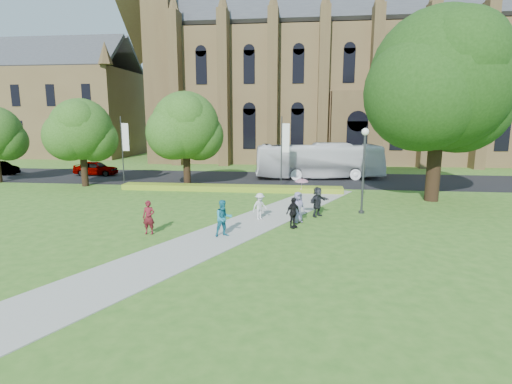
# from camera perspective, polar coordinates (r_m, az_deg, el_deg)

# --- Properties ---
(ground) EXTENTS (160.00, 160.00, 0.00)m
(ground) POSITION_cam_1_polar(r_m,az_deg,el_deg) (19.58, -4.86, -6.81)
(ground) COLOR #36691F
(ground) RESTS_ON ground
(road) EXTENTS (160.00, 10.00, 0.02)m
(road) POSITION_cam_1_polar(r_m,az_deg,el_deg) (38.93, 1.06, 1.90)
(road) COLOR black
(road) RESTS_ON ground
(footpath) EXTENTS (15.58, 28.54, 0.04)m
(footpath) POSITION_cam_1_polar(r_m,az_deg,el_deg) (20.51, -4.29, -5.94)
(footpath) COLOR #B2B2A8
(footpath) RESTS_ON ground
(flower_hedge) EXTENTS (18.00, 1.40, 0.45)m
(flower_hedge) POSITION_cam_1_polar(r_m,az_deg,el_deg) (32.52, -3.65, 0.56)
(flower_hedge) COLOR gold
(flower_hedge) RESTS_ON ground
(cathedral) EXTENTS (52.60, 18.25, 28.00)m
(cathedral) POSITION_cam_1_polar(r_m,az_deg,el_deg) (58.80, 13.37, 17.20)
(cathedral) COLOR brown
(cathedral) RESTS_ON ground
(building_west) EXTENTS (22.00, 14.00, 18.30)m
(building_west) POSITION_cam_1_polar(r_m,az_deg,el_deg) (71.27, -25.90, 12.17)
(building_west) COLOR brown
(building_west) RESTS_ON ground
(streetlamp) EXTENTS (0.44, 0.44, 5.24)m
(streetlamp) POSITION_cam_1_polar(r_m,az_deg,el_deg) (25.20, 15.16, 4.39)
(streetlamp) COLOR #38383D
(streetlamp) RESTS_ON ground
(large_tree) EXTENTS (9.60, 9.60, 13.20)m
(large_tree) POSITION_cam_1_polar(r_m,az_deg,el_deg) (30.81, 24.89, 14.29)
(large_tree) COLOR #332114
(large_tree) RESTS_ON ground
(street_tree_0) EXTENTS (5.20, 5.20, 7.50)m
(street_tree_0) POSITION_cam_1_polar(r_m,az_deg,el_deg) (37.41, -23.70, 8.17)
(street_tree_0) COLOR #332114
(street_tree_0) RESTS_ON ground
(street_tree_1) EXTENTS (5.60, 5.60, 8.05)m
(street_tree_1) POSITION_cam_1_polar(r_m,az_deg,el_deg) (34.25, -10.03, 9.33)
(street_tree_1) COLOR #332114
(street_tree_1) RESTS_ON ground
(banner_pole_0) EXTENTS (0.70, 0.10, 6.00)m
(banner_pole_0) POSITION_cam_1_polar(r_m,az_deg,el_deg) (33.63, 3.86, 6.32)
(banner_pole_0) COLOR #38383D
(banner_pole_0) RESTS_ON ground
(banner_pole_1) EXTENTS (0.70, 0.10, 6.00)m
(banner_pole_1) POSITION_cam_1_polar(r_m,az_deg,el_deg) (37.09, -18.42, 6.20)
(banner_pole_1) COLOR #38383D
(banner_pole_1) RESTS_ON ground
(tour_coach) EXTENTS (12.67, 4.69, 3.45)m
(tour_coach) POSITION_cam_1_polar(r_m,az_deg,el_deg) (39.39, 9.01, 4.41)
(tour_coach) COLOR silver
(tour_coach) RESTS_ON road
(car_0) EXTENTS (4.41, 1.86, 1.49)m
(car_0) POSITION_cam_1_polar(r_m,az_deg,el_deg) (44.40, -21.91, 3.18)
(car_0) COLOR gray
(car_0) RESTS_ON road
(car_1) EXTENTS (4.21, 2.26, 1.32)m
(car_1) POSITION_cam_1_polar(r_m,az_deg,el_deg) (49.77, -32.67, 2.89)
(car_1) COLOR gray
(car_1) RESTS_ON road
(pedestrian_0) EXTENTS (0.64, 0.43, 1.71)m
(pedestrian_0) POSITION_cam_1_polar(r_m,az_deg,el_deg) (20.87, -15.08, -3.51)
(pedestrian_0) COLOR maroon
(pedestrian_0) RESTS_ON footpath
(pedestrian_1) EXTENTS (1.12, 1.04, 1.83)m
(pedestrian_1) POSITION_cam_1_polar(r_m,az_deg,el_deg) (19.77, -4.66, -3.76)
(pedestrian_1) COLOR teal
(pedestrian_1) RESTS_ON footpath
(pedestrian_2) EXTENTS (1.13, 1.10, 1.55)m
(pedestrian_2) POSITION_cam_1_polar(r_m,az_deg,el_deg) (22.99, 0.55, -2.06)
(pedestrian_2) COLOR silver
(pedestrian_2) RESTS_ON footpath
(pedestrian_3) EXTENTS (0.94, 0.99, 1.65)m
(pedestrian_3) POSITION_cam_1_polar(r_m,az_deg,el_deg) (21.35, 5.31, -2.95)
(pedestrian_3) COLOR black
(pedestrian_3) RESTS_ON footpath
(pedestrian_4) EXTENTS (1.01, 0.96, 1.73)m
(pedestrian_4) POSITION_cam_1_polar(r_m,az_deg,el_deg) (22.51, 6.00, -2.16)
(pedestrian_4) COLOR slate
(pedestrian_4) RESTS_ON footpath
(pedestrian_5) EXTENTS (1.44, 1.62, 1.78)m
(pedestrian_5) POSITION_cam_1_polar(r_m,az_deg,el_deg) (24.03, 8.79, -1.36)
(pedestrian_5) COLOR #24252B
(pedestrian_5) RESTS_ON footpath
(parasol) EXTENTS (0.81, 0.81, 0.65)m
(parasol) POSITION_cam_1_polar(r_m,az_deg,el_deg) (22.38, 6.52, 0.86)
(parasol) COLOR #D1949D
(parasol) RESTS_ON pedestrian_4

